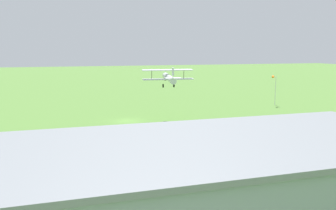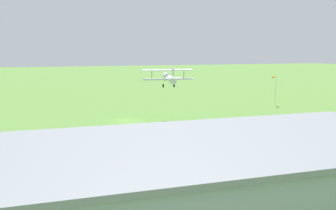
# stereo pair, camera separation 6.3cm
# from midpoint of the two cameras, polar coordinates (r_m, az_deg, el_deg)

# --- Properties ---
(ground_plane) EXTENTS (400.00, 400.00, 0.00)m
(ground_plane) POSITION_cam_midpoint_polar(r_m,az_deg,el_deg) (62.66, -6.45, -2.51)
(ground_plane) COLOR #568438
(hangar) EXTENTS (33.89, 14.39, 6.29)m
(hangar) POSITION_cam_midpoint_polar(r_m,az_deg,el_deg) (24.74, 4.39, -12.84)
(hangar) COLOR #99A3AD
(hangar) RESTS_ON ground_plane
(biplane) EXTENTS (8.94, 7.28, 3.59)m
(biplane) POSITION_cam_midpoint_polar(r_m,az_deg,el_deg) (61.94, 0.10, 4.38)
(biplane) COLOR silver
(person_near_hangar_door) EXTENTS (0.54, 0.54, 1.77)m
(person_near_hangar_door) POSITION_cam_midpoint_polar(r_m,az_deg,el_deg) (48.21, 13.35, -5.07)
(person_near_hangar_door) COLOR beige
(person_near_hangar_door) RESTS_ON ground_plane
(person_crossing_taxiway) EXTENTS (0.54, 0.54, 1.72)m
(person_crossing_taxiway) POSITION_cam_midpoint_polar(r_m,az_deg,el_deg) (41.08, -16.18, -7.66)
(person_crossing_taxiway) COLOR #33723F
(person_crossing_taxiway) RESTS_ON ground_plane
(person_by_parked_cars) EXTENTS (0.39, 0.39, 1.55)m
(person_by_parked_cars) POSITION_cam_midpoint_polar(r_m,az_deg,el_deg) (40.44, -12.21, -7.90)
(person_by_parked_cars) COLOR #33723F
(person_by_parked_cars) RESTS_ON ground_plane
(windsock) EXTENTS (1.34, 1.43, 6.48)m
(windsock) POSITION_cam_midpoint_polar(r_m,az_deg,el_deg) (82.44, 16.22, 3.92)
(windsock) COLOR silver
(windsock) RESTS_ON ground_plane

